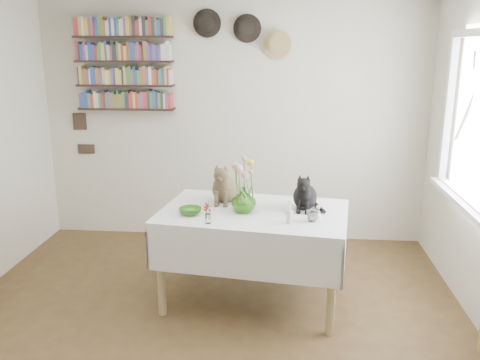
# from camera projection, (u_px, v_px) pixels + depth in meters

# --- Properties ---
(room) EXTENTS (4.08, 4.58, 2.58)m
(room) POSITION_uv_depth(u_px,v_px,m) (195.00, 177.00, 3.14)
(room) COLOR brown
(room) RESTS_ON ground
(window) EXTENTS (0.12, 1.52, 1.32)m
(window) POSITION_uv_depth(u_px,v_px,m) (480.00, 136.00, 3.71)
(window) COLOR white
(window) RESTS_ON room
(dining_table) EXTENTS (1.56, 1.12, 0.78)m
(dining_table) POSITION_uv_depth(u_px,v_px,m) (254.00, 233.00, 4.05)
(dining_table) COLOR white
(dining_table) RESTS_ON room
(tabby_cat) EXTENTS (0.27, 0.32, 0.35)m
(tabby_cat) POSITION_uv_depth(u_px,v_px,m) (225.00, 181.00, 4.19)
(tabby_cat) COLOR brown
(tabby_cat) RESTS_ON dining_table
(black_cat) EXTENTS (0.25, 0.29, 0.31)m
(black_cat) POSITION_uv_depth(u_px,v_px,m) (305.00, 190.00, 4.01)
(black_cat) COLOR black
(black_cat) RESTS_ON dining_table
(flower_vase) EXTENTS (0.20, 0.20, 0.20)m
(flower_vase) POSITION_uv_depth(u_px,v_px,m) (244.00, 200.00, 3.94)
(flower_vase) COLOR #7AD049
(flower_vase) RESTS_ON dining_table
(green_bowl) EXTENTS (0.19, 0.19, 0.05)m
(green_bowl) POSITION_uv_depth(u_px,v_px,m) (190.00, 211.00, 3.90)
(green_bowl) COLOR #7AD049
(green_bowl) RESTS_ON dining_table
(drinking_glass) EXTENTS (0.12, 0.12, 0.08)m
(drinking_glass) POSITION_uv_depth(u_px,v_px,m) (312.00, 216.00, 3.74)
(drinking_glass) COLOR white
(drinking_glass) RESTS_ON dining_table
(candlestick) EXTENTS (0.05, 0.05, 0.17)m
(candlestick) POSITION_uv_depth(u_px,v_px,m) (289.00, 216.00, 3.70)
(candlestick) COLOR white
(candlestick) RESTS_ON dining_table
(berry_jar) EXTENTS (0.04, 0.04, 0.18)m
(berry_jar) POSITION_uv_depth(u_px,v_px,m) (208.00, 213.00, 3.70)
(berry_jar) COLOR white
(berry_jar) RESTS_ON dining_table
(porcelain_figurine) EXTENTS (0.06, 0.06, 0.11)m
(porcelain_figurine) POSITION_uv_depth(u_px,v_px,m) (318.00, 213.00, 3.81)
(porcelain_figurine) COLOR white
(porcelain_figurine) RESTS_ON dining_table
(flower_bouquet) EXTENTS (0.17, 0.13, 0.39)m
(flower_bouquet) POSITION_uv_depth(u_px,v_px,m) (244.00, 170.00, 3.89)
(flower_bouquet) COLOR #4C7233
(flower_bouquet) RESTS_ON flower_vase
(bookshelf_unit) EXTENTS (1.00, 0.16, 0.91)m
(bookshelf_unit) POSITION_uv_depth(u_px,v_px,m) (124.00, 65.00, 5.17)
(bookshelf_unit) COLOR black
(bookshelf_unit) RESTS_ON room
(wall_hats) EXTENTS (0.98, 0.09, 0.48)m
(wall_hats) POSITION_uv_depth(u_px,v_px,m) (244.00, 32.00, 5.00)
(wall_hats) COLOR black
(wall_hats) RESTS_ON room
(wall_art_plaques) EXTENTS (0.21, 0.02, 0.44)m
(wall_art_plaques) POSITION_uv_depth(u_px,v_px,m) (82.00, 133.00, 5.46)
(wall_art_plaques) COLOR #38281E
(wall_art_plaques) RESTS_ON room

